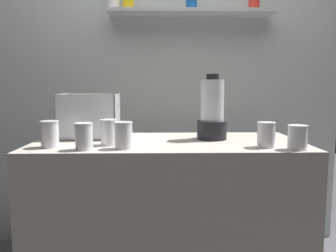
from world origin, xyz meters
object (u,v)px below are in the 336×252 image
at_px(juice_cup_orange_rightmost, 297,138).
at_px(juice_cup_carrot_far_right, 266,136).
at_px(juice_cup_beet_right, 123,137).
at_px(juice_cup_mango_left, 84,138).
at_px(juice_cup_pomegranate_far_left, 50,136).
at_px(blender_pitcher, 212,113).
at_px(carrot_display_bin, 90,123).
at_px(juice_cup_pomegranate_middle, 109,133).

bearing_deg(juice_cup_orange_rightmost, juice_cup_carrot_far_right, 153.11).
bearing_deg(juice_cup_beet_right, juice_cup_carrot_far_right, 1.83).
distance_m(juice_cup_mango_left, juice_cup_orange_rightmost, 0.97).
distance_m(juice_cup_pomegranate_far_left, juice_cup_beet_right, 0.35).
bearing_deg(blender_pitcher, juice_cup_carrot_far_right, -48.27).
height_order(carrot_display_bin, juice_cup_beet_right, carrot_display_bin).
distance_m(juice_cup_pomegranate_middle, juice_cup_carrot_far_right, 0.76).
distance_m(carrot_display_bin, juice_cup_pomegranate_far_left, 0.34).
bearing_deg(blender_pitcher, juice_cup_mango_left, -154.91).
height_order(juice_cup_pomegranate_middle, juice_cup_carrot_far_right, juice_cup_pomegranate_middle).
relative_size(carrot_display_bin, juice_cup_pomegranate_far_left, 2.51).
height_order(juice_cup_mango_left, juice_cup_pomegranate_middle, juice_cup_pomegranate_middle).
xyz_separation_m(juice_cup_mango_left, juice_cup_beet_right, (0.18, 0.02, 0.00)).
bearing_deg(juice_cup_mango_left, juice_cup_pomegranate_far_left, 160.05).
distance_m(juice_cup_pomegranate_middle, juice_cup_orange_rightmost, 0.89).
distance_m(juice_cup_mango_left, juice_cup_beet_right, 0.18).
bearing_deg(juice_cup_carrot_far_right, juice_cup_pomegranate_middle, 174.27).
relative_size(carrot_display_bin, juice_cup_orange_rightmost, 2.82).
xyz_separation_m(juice_cup_pomegranate_middle, juice_cup_carrot_far_right, (0.75, -0.08, -0.00)).
relative_size(juice_cup_mango_left, juice_cup_orange_rightmost, 1.09).
bearing_deg(blender_pitcher, juice_cup_pomegranate_far_left, -163.98).
height_order(juice_cup_beet_right, juice_cup_orange_rightmost, juice_cup_beet_right).
bearing_deg(juice_cup_pomegranate_middle, juice_cup_orange_rightmost, -8.96).
distance_m(juice_cup_pomegranate_far_left, juice_cup_pomegranate_middle, 0.28).
bearing_deg(juice_cup_pomegranate_far_left, juice_cup_pomegranate_middle, 12.23).
bearing_deg(blender_pitcher, carrot_display_bin, 173.00).
relative_size(carrot_display_bin, juice_cup_mango_left, 2.57).
xyz_separation_m(juice_cup_mango_left, juice_cup_carrot_far_right, (0.85, 0.05, 0.00)).
relative_size(juice_cup_pomegranate_far_left, juice_cup_orange_rightmost, 1.12).
height_order(juice_cup_carrot_far_right, juice_cup_orange_rightmost, juice_cup_carrot_far_right).
height_order(juice_cup_mango_left, juice_cup_carrot_far_right, juice_cup_mango_left).
distance_m(juice_cup_pomegranate_far_left, juice_cup_mango_left, 0.19).
distance_m(juice_cup_beet_right, juice_cup_carrot_far_right, 0.67).
xyz_separation_m(juice_cup_mango_left, juice_cup_orange_rightmost, (0.97, -0.02, -0.00)).
distance_m(carrot_display_bin, juice_cup_beet_right, 0.42).
relative_size(blender_pitcher, juice_cup_mango_left, 2.86).
distance_m(carrot_display_bin, juice_cup_pomegranate_middle, 0.30).
height_order(blender_pitcher, juice_cup_beet_right, blender_pitcher).
bearing_deg(carrot_display_bin, juice_cup_pomegranate_middle, -59.85).
height_order(blender_pitcher, juice_cup_pomegranate_far_left, blender_pitcher).
relative_size(carrot_display_bin, juice_cup_pomegranate_middle, 2.51).
relative_size(juice_cup_mango_left, juice_cup_beet_right, 0.99).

